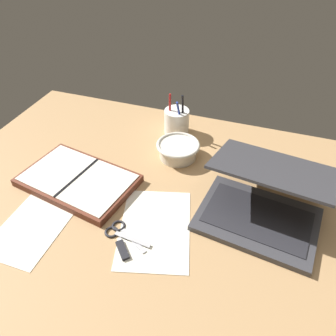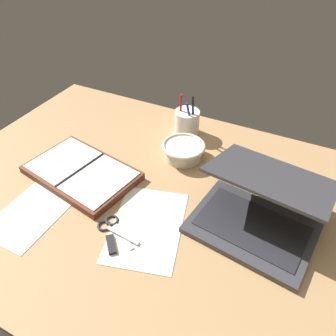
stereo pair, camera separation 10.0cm
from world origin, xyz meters
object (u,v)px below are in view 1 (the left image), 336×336
object	(u,v)px
pen_cup	(177,121)
scissors	(120,232)
laptop	(263,201)
planner	(78,180)
bowl	(178,149)

from	to	relation	value
pen_cup	scissors	size ratio (longest dim) A/B	1.22
laptop	scissors	size ratio (longest dim) A/B	2.64
laptop	planner	size ratio (longest dim) A/B	0.94
planner	scissors	bearing A→B (deg)	-23.02
laptop	bowl	distance (cm)	35.66
bowl	pen_cup	xyz separation A→B (cm)	(-5.18, 14.43, 1.77)
bowl	scissors	distance (cm)	37.89
planner	scissors	xyz separation A→B (cm)	(21.01, -13.77, -1.03)
laptop	planner	world-z (taller)	laptop
laptop	scissors	world-z (taller)	laptop
pen_cup	scissors	xyz separation A→B (cm)	(0.30, -51.90, -4.58)
planner	bowl	bearing A→B (deg)	52.68
scissors	bowl	bearing A→B (deg)	100.14
pen_cup	scissors	bearing A→B (deg)	-89.67
planner	scissors	size ratio (longest dim) A/B	2.80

